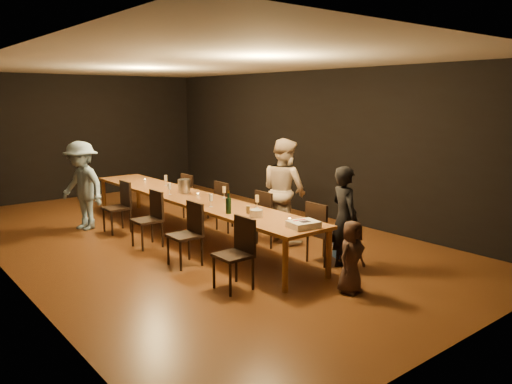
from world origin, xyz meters
TOP-DOWN VIEW (x-y plane):
  - ground at (0.00, 0.00)m, footprint 10.00×10.00m
  - room_shell at (0.00, 0.00)m, footprint 6.04×10.04m
  - table at (0.00, 0.00)m, footprint 0.90×6.00m
  - chair_right_0 at (0.85, -2.40)m, footprint 0.42×0.42m
  - chair_right_1 at (0.85, -1.20)m, footprint 0.42×0.42m
  - chair_right_2 at (0.85, 0.00)m, footprint 0.42×0.42m
  - chair_right_3 at (0.85, 1.20)m, footprint 0.42×0.42m
  - chair_left_0 at (-0.85, -2.40)m, footprint 0.42×0.42m
  - chair_left_1 at (-0.85, -1.20)m, footprint 0.42×0.42m
  - chair_left_2 at (-0.85, 0.00)m, footprint 0.42×0.42m
  - chair_left_3 at (-0.85, 1.20)m, footprint 0.42×0.42m
  - woman_birthday at (0.84, -2.78)m, footprint 0.51×0.63m
  - woman_tan at (1.15, -1.16)m, footprint 0.72×0.90m
  - man_blue at (-1.24, 1.80)m, footprint 0.89×1.20m
  - child at (0.25, -3.42)m, footprint 0.49×0.35m
  - gift_bag_red at (1.25, -2.51)m, footprint 0.25×0.19m
  - gift_bag_blue at (1.25, -2.41)m, footprint 0.31×0.26m
  - birthday_cake at (0.03, -2.77)m, footprint 0.42×0.36m
  - plate_stack at (-0.07, -1.91)m, footprint 0.23×0.23m
  - champagne_bottle at (-0.26, -1.49)m, footprint 0.10×0.10m
  - ice_bucket at (0.09, 0.36)m, footprint 0.28×0.28m
  - wineglass_0 at (-0.28, -1.99)m, footprint 0.06×0.06m
  - wineglass_1 at (0.31, -1.46)m, footprint 0.06×0.06m
  - wineglass_2 at (-0.20, -0.94)m, footprint 0.06×0.06m
  - wineglass_3 at (0.36, -0.51)m, footprint 0.06×0.06m
  - wineglass_4 at (-0.20, 0.37)m, footprint 0.06×0.06m
  - wineglass_5 at (0.20, 1.23)m, footprint 0.06×0.06m
  - tealight_near at (0.15, -2.38)m, footprint 0.05×0.05m
  - tealight_mid at (0.15, -0.01)m, footprint 0.05×0.05m
  - tealight_far at (0.15, 2.03)m, footprint 0.05×0.05m

SIDE VIEW (x-z plane):
  - ground at x=0.00m, z-range 0.00..0.00m
  - gift_bag_red at x=1.25m, z-range 0.00..0.27m
  - gift_bag_blue at x=1.25m, z-range 0.00..0.33m
  - chair_right_0 at x=0.85m, z-range 0.00..0.93m
  - chair_right_1 at x=0.85m, z-range 0.00..0.93m
  - chair_right_2 at x=0.85m, z-range 0.00..0.93m
  - chair_right_3 at x=0.85m, z-range 0.00..0.93m
  - chair_left_0 at x=-0.85m, z-range 0.00..0.93m
  - chair_left_1 at x=-0.85m, z-range 0.00..0.93m
  - chair_left_2 at x=-0.85m, z-range 0.00..0.93m
  - chair_left_3 at x=-0.85m, z-range 0.00..0.93m
  - child at x=0.25m, z-range 0.00..0.93m
  - table at x=0.00m, z-range 0.33..1.08m
  - woman_birthday at x=0.84m, z-range 0.00..1.50m
  - tealight_near at x=0.15m, z-range 0.75..0.78m
  - tealight_mid at x=0.15m, z-range 0.75..0.78m
  - tealight_far at x=0.15m, z-range 0.75..0.78m
  - birthday_cake at x=0.03m, z-range 0.75..0.84m
  - plate_stack at x=-0.07m, z-range 0.75..0.86m
  - man_blue at x=-1.24m, z-range 0.00..1.66m
  - wineglass_0 at x=-0.28m, z-range 0.75..0.96m
  - wineglass_1 at x=0.31m, z-range 0.75..0.96m
  - wineglass_2 at x=-0.20m, z-range 0.75..0.96m
  - wineglass_3 at x=0.36m, z-range 0.75..0.96m
  - wineglass_4 at x=-0.20m, z-range 0.75..0.96m
  - wineglass_5 at x=0.20m, z-range 0.75..0.96m
  - ice_bucket at x=0.09m, z-range 0.75..1.00m
  - woman_tan at x=1.15m, z-range 0.00..1.78m
  - champagne_bottle at x=-0.26m, z-range 0.75..1.10m
  - room_shell at x=0.00m, z-range 0.57..3.59m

